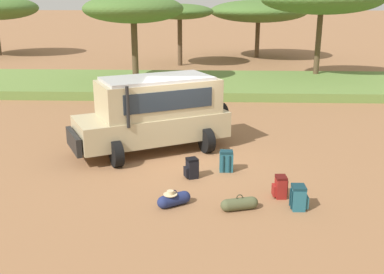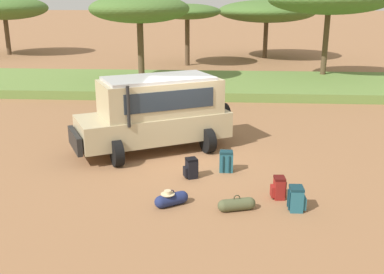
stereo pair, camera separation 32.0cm
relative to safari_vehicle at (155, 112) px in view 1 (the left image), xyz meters
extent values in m
plane|color=#936642|center=(1.02, -1.03, -1.29)|extent=(320.00, 320.00, 0.00)
cube|color=olive|center=(1.02, 10.67, -1.07)|extent=(120.00, 7.00, 0.44)
cube|color=tan|center=(-0.10, -0.05, -0.47)|extent=(5.22, 3.96, 0.84)
cube|color=tan|center=(0.12, 0.07, 0.50)|extent=(4.21, 3.36, 1.10)
cube|color=#232D38|center=(-1.22, -0.64, 0.45)|extent=(0.78, 1.41, 0.77)
cube|color=#232D38|center=(0.54, -0.73, 0.55)|extent=(2.62, 1.40, 0.60)
cube|color=#232D38|center=(-0.29, 0.87, 0.55)|extent=(2.62, 1.40, 0.60)
cube|color=#B7B7B7|center=(0.08, 0.04, 1.10)|extent=(3.83, 3.11, 0.10)
cube|color=black|center=(-2.37, -1.25, -0.64)|extent=(0.89, 1.50, 0.56)
cylinder|color=black|center=(-0.62, -1.42, 0.50)|extent=(0.10, 0.10, 1.25)
cylinder|color=black|center=(-0.99, -1.61, -0.89)|extent=(0.62, 0.84, 0.80)
cylinder|color=black|center=(-1.89, 0.10, -0.89)|extent=(0.62, 0.84, 0.80)
cylinder|color=black|center=(1.70, -0.20, -0.89)|extent=(0.62, 0.84, 0.80)
cylinder|color=black|center=(0.80, 1.51, -0.89)|extent=(0.62, 0.84, 0.80)
cylinder|color=black|center=(2.20, 1.15, -0.32)|extent=(0.54, 0.75, 0.74)
cube|color=#235B6B|center=(2.29, -1.88, -1.01)|extent=(0.39, 0.27, 0.57)
cube|color=#235B6B|center=(2.29, -1.70, -1.08)|extent=(0.29, 0.08, 0.31)
cube|color=#13323A|center=(2.29, -1.88, -0.70)|extent=(0.37, 0.28, 0.07)
cylinder|color=#13323A|center=(2.21, -2.03, -1.01)|extent=(0.04, 0.04, 0.48)
cylinder|color=#13323A|center=(2.38, -2.03, -1.01)|extent=(0.04, 0.04, 0.48)
cube|color=black|center=(1.31, -2.40, -1.04)|extent=(0.38, 0.40, 0.51)
cube|color=black|center=(1.15, -2.47, -1.10)|extent=(0.17, 0.25, 0.28)
cube|color=black|center=(1.31, -2.40, -0.75)|extent=(0.39, 0.39, 0.07)
cylinder|color=black|center=(1.49, -2.40, -1.04)|extent=(0.04, 0.04, 0.44)
cylinder|color=black|center=(1.43, -2.27, -1.04)|extent=(0.04, 0.04, 0.44)
cube|color=#235B6B|center=(3.94, -4.25, -1.03)|extent=(0.31, 0.41, 0.53)
cube|color=#235B6B|center=(4.13, -4.25, -1.09)|extent=(0.09, 0.30, 0.29)
cube|color=#13323A|center=(3.94, -4.25, -0.73)|extent=(0.32, 0.39, 0.07)
cylinder|color=#13323A|center=(3.77, -4.16, -1.03)|extent=(0.04, 0.04, 0.45)
cylinder|color=#13323A|center=(3.77, -4.34, -1.03)|extent=(0.04, 0.04, 0.45)
cube|color=maroon|center=(3.62, -3.60, -1.04)|extent=(0.28, 0.37, 0.51)
cube|color=maroon|center=(3.45, -3.61, -1.10)|extent=(0.10, 0.27, 0.28)
cube|color=#4D100E|center=(3.62, -3.60, -0.76)|extent=(0.29, 0.35, 0.07)
cylinder|color=#4D100E|center=(3.77, -3.67, -1.04)|extent=(0.04, 0.04, 0.43)
cylinder|color=#4D100E|center=(3.76, -3.51, -1.04)|extent=(0.04, 0.04, 0.43)
cylinder|color=navy|center=(0.94, -4.20, -1.14)|extent=(0.66, 0.58, 0.31)
sphere|color=navy|center=(0.70, -4.36, -1.14)|extent=(0.30, 0.30, 0.30)
sphere|color=navy|center=(1.19, -4.04, -1.14)|extent=(0.30, 0.30, 0.30)
torus|color=#121834|center=(0.94, -4.20, -0.96)|extent=(0.15, 0.11, 0.16)
cylinder|color=beige|center=(0.86, -4.25, -0.97)|extent=(0.34, 0.34, 0.02)
cylinder|color=beige|center=(0.86, -4.25, -0.92)|extent=(0.17, 0.17, 0.09)
cylinder|color=#4C5133|center=(2.53, -4.36, -1.15)|extent=(0.71, 0.47, 0.30)
sphere|color=#4C5133|center=(2.22, -4.45, -1.15)|extent=(0.29, 0.29, 0.29)
sphere|color=#4C5133|center=(2.84, -4.27, -1.15)|extent=(0.29, 0.29, 0.29)
torus|color=#2D301E|center=(2.53, -4.36, -0.98)|extent=(0.16, 0.07, 0.16)
cylinder|color=brown|center=(-2.34, 10.43, 0.53)|extent=(0.34, 0.34, 3.64)
ellipsoid|color=#476B2D|center=(-2.34, 10.43, 2.99)|extent=(5.36, 4.96, 1.51)
cylinder|color=brown|center=(-0.46, 19.30, 0.41)|extent=(0.34, 0.34, 3.40)
ellipsoid|color=#476B2D|center=(-0.46, 19.30, 2.57)|extent=(4.89, 5.33, 1.10)
cylinder|color=brown|center=(5.67, 23.95, 0.21)|extent=(0.36, 0.36, 3.00)
ellipsoid|color=#476B2D|center=(5.67, 23.95, 2.47)|extent=(7.94, 8.21, 1.79)
cylinder|color=brown|center=(8.18, 13.16, 0.72)|extent=(0.32, 0.32, 4.02)
camera|label=1|loc=(1.79, -14.18, 3.61)|focal=42.00mm
camera|label=2|loc=(2.11, -14.17, 3.61)|focal=42.00mm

